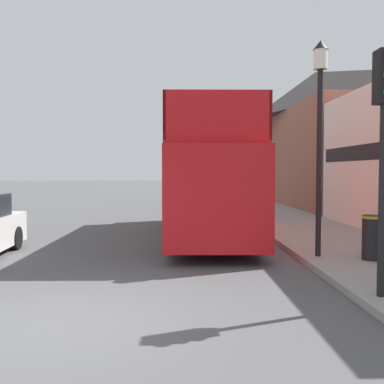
{
  "coord_description": "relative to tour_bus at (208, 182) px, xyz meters",
  "views": [
    {
      "loc": [
        1.76,
        -6.31,
        2.17
      ],
      "look_at": [
        2.2,
        7.08,
        1.53
      ],
      "focal_mm": 42.0,
      "sensor_mm": 36.0,
      "label": 1
    }
  ],
  "objects": [
    {
      "name": "lamp_post_third",
      "position": [
        2.37,
        15.46,
        1.74
      ],
      "size": [
        0.35,
        0.35,
        4.97
      ],
      "color": "black",
      "rests_on": "sidewalk"
    },
    {
      "name": "lamp_post_nearest",
      "position": [
        2.33,
        -4.37,
        1.8
      ],
      "size": [
        0.35,
        0.35,
        5.06
      ],
      "color": "black",
      "rests_on": "sidewalk"
    },
    {
      "name": "parked_car_ahead_of_bus",
      "position": [
        0.75,
        7.92,
        -1.16
      ],
      "size": [
        1.94,
        4.07,
        1.39
      ],
      "rotation": [
        0.0,
        0.0,
        -0.02
      ],
      "color": "black",
      "rests_on": "ground_plane"
    },
    {
      "name": "tour_bus",
      "position": [
        0.0,
        0.0,
        0.0
      ],
      "size": [
        2.7,
        9.85,
        4.01
      ],
      "rotation": [
        0.0,
        0.0,
        -0.02
      ],
      "color": "red",
      "rests_on": "ground_plane"
    },
    {
      "name": "brick_terrace_rear",
      "position": [
        8.38,
        15.66,
        2.63
      ],
      "size": [
        6.0,
        21.42,
        8.87
      ],
      "color": "#935642",
      "rests_on": "ground_plane"
    },
    {
      "name": "ground_plane",
      "position": [
        -2.77,
        12.46,
        -1.81
      ],
      "size": [
        144.0,
        144.0,
        0.0
      ],
      "primitive_type": "plane",
      "color": "#4C4C4F"
    },
    {
      "name": "sidewalk",
      "position": [
        3.65,
        9.46,
        -1.74
      ],
      "size": [
        3.47,
        108.0,
        0.14
      ],
      "color": "gray",
      "rests_on": "ground_plane"
    },
    {
      "name": "litter_bin",
      "position": [
        3.42,
        -4.86,
        -1.13
      ],
      "size": [
        0.48,
        0.48,
        1.02
      ],
      "color": "black",
      "rests_on": "sidewalk"
    },
    {
      "name": "lamp_post_second",
      "position": [
        2.4,
        5.54,
        1.33
      ],
      "size": [
        0.35,
        0.35,
        4.3
      ],
      "color": "black",
      "rests_on": "sidewalk"
    }
  ]
}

